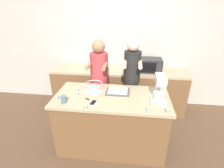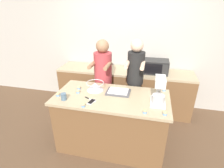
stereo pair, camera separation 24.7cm
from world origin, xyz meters
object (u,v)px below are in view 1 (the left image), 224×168
(cupcake_2, at_px, (168,110))
(cupcake_5, at_px, (77,89))
(person_left, at_px, (100,82))
(cupcake_6, at_px, (57,97))
(person_right, at_px, (131,82))
(drinking_glass, at_px, (64,99))
(cell_phone, at_px, (93,103))
(knife, at_px, (90,100))
(cupcake_1, at_px, (77,93))
(baking_tray, at_px, (118,91))
(cupcake_4, at_px, (86,106))
(mixing_bowl, at_px, (94,87))
(cupcake_3, at_px, (148,109))
(cupcake_0, at_px, (161,87))
(microwave_oven, at_px, (149,65))
(stand_mixer, at_px, (159,90))

(cupcake_2, distance_m, cupcake_5, 1.38)
(person_left, height_order, cupcake_6, person_left)
(person_right, height_order, drinking_glass, person_right)
(cell_phone, relative_size, knife, 0.77)
(cupcake_1, bearing_deg, cupcake_5, 107.28)
(baking_tray, relative_size, cupcake_4, 6.36)
(cupcake_6, bearing_deg, cupcake_1, 31.82)
(person_right, xyz_separation_m, cupcake_1, (-0.80, -0.61, 0.05))
(person_right, distance_m, mixing_bowl, 0.74)
(person_right, bearing_deg, cupcake_1, -142.56)
(cell_phone, xyz_separation_m, cupcake_3, (0.74, -0.10, 0.02))
(cupcake_6, bearing_deg, cupcake_3, -6.93)
(person_left, xyz_separation_m, person_right, (0.58, -0.00, 0.03))
(person_left, xyz_separation_m, cupcake_5, (-0.26, -0.49, 0.08))
(baking_tray, relative_size, cupcake_6, 6.36)
(mixing_bowl, bearing_deg, cupcake_3, -30.49)
(person_left, xyz_separation_m, cupcake_1, (-0.23, -0.62, 0.08))
(cupcake_3, relative_size, cupcake_4, 1.00)
(cupcake_4, bearing_deg, baking_tray, 52.66)
(person_right, relative_size, cupcake_6, 29.35)
(cupcake_0, height_order, cupcake_2, same)
(person_right, bearing_deg, knife, -126.70)
(microwave_oven, bearing_deg, cupcake_4, -120.52)
(mixing_bowl, relative_size, knife, 1.37)
(cupcake_2, bearing_deg, baking_tray, 146.70)
(person_left, bearing_deg, microwave_oven, 32.71)
(cupcake_2, bearing_deg, cupcake_0, 88.96)
(mixing_bowl, height_order, knife, mixing_bowl)
(cell_phone, bearing_deg, person_right, 58.10)
(stand_mixer, height_order, cupcake_6, stand_mixer)
(baking_tray, height_order, cupcake_4, cupcake_4)
(knife, bearing_deg, microwave_oven, 56.23)
(cupcake_3, xyz_separation_m, cupcake_5, (-1.07, 0.44, 0.00))
(cupcake_2, distance_m, cupcake_6, 1.53)
(knife, height_order, cupcake_0, cupcake_0)
(drinking_glass, bearing_deg, knife, 14.96)
(mixing_bowl, height_order, cell_phone, mixing_bowl)
(microwave_oven, bearing_deg, cupcake_2, -84.73)
(baking_tray, bearing_deg, stand_mixer, -16.28)
(stand_mixer, height_order, cupcake_1, stand_mixer)
(cupcake_4, bearing_deg, microwave_oven, 59.48)
(person_right, xyz_separation_m, cupcake_4, (-0.58, -0.96, 0.05))
(person_left, bearing_deg, mixing_bowl, -90.17)
(cupcake_3, bearing_deg, knife, 167.91)
(cupcake_3, xyz_separation_m, cupcake_6, (-1.28, 0.16, 0.00))
(microwave_oven, distance_m, cupcake_3, 1.52)
(cell_phone, height_order, cupcake_2, cupcake_2)
(cupcake_6, bearing_deg, knife, 1.62)
(person_left, height_order, cupcake_0, person_left)
(baking_tray, relative_size, cell_phone, 2.31)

